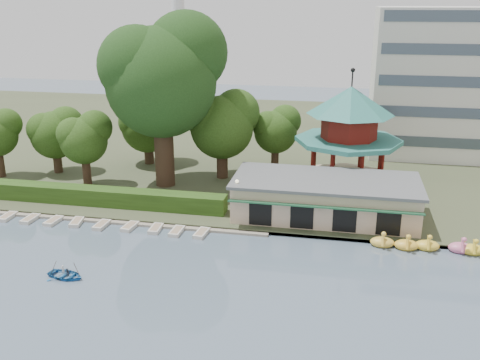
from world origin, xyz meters
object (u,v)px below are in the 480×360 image
(big_tree, at_px, (163,73))
(rowboat_with_passengers, at_px, (65,272))
(dock, at_px, (103,219))
(boathouse, at_px, (325,197))
(pavilion, at_px, (349,127))

(big_tree, height_order, rowboat_with_passengers, big_tree)
(dock, bearing_deg, boathouse, 12.24)
(dock, relative_size, big_tree, 1.71)
(pavilion, bearing_deg, dock, -148.34)
(boathouse, distance_m, big_tree, 22.76)
(pavilion, bearing_deg, rowboat_with_passengers, -129.72)
(dock, relative_size, boathouse, 1.83)
(big_tree, bearing_deg, pavilion, 10.33)
(big_tree, xyz_separation_m, rowboat_with_passengers, (-1.07, -22.57, -13.09))
(boathouse, height_order, pavilion, pavilion)
(boathouse, relative_size, rowboat_with_passengers, 3.91)
(boathouse, xyz_separation_m, big_tree, (-18.83, 6.23, 11.17))
(rowboat_with_passengers, bearing_deg, dock, 100.30)
(rowboat_with_passengers, bearing_deg, boathouse, 39.39)
(rowboat_with_passengers, bearing_deg, big_tree, 87.29)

